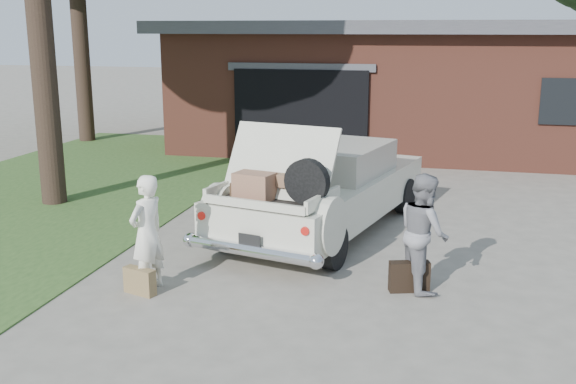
# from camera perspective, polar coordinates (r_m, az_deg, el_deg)

# --- Properties ---
(ground) EXTENTS (90.00, 90.00, 0.00)m
(ground) POSITION_cam_1_polar(r_m,az_deg,el_deg) (8.34, -0.99, -8.32)
(ground) COLOR gray
(ground) RESTS_ON ground
(grass_strip) EXTENTS (6.00, 16.00, 0.02)m
(grass_strip) POSITION_cam_1_polar(r_m,az_deg,el_deg) (13.24, -21.14, -0.86)
(grass_strip) COLOR #2D4C1E
(grass_strip) RESTS_ON ground
(house) EXTENTS (12.80, 7.80, 3.30)m
(house) POSITION_cam_1_polar(r_m,az_deg,el_deg) (19.03, 10.84, 9.06)
(house) COLOR brown
(house) RESTS_ON ground
(sedan) EXTENTS (2.86, 5.04, 1.85)m
(sedan) POSITION_cam_1_polar(r_m,az_deg,el_deg) (10.52, 3.07, 0.34)
(sedan) COLOR beige
(sedan) RESTS_ON ground
(woman_left) EXTENTS (0.49, 0.61, 1.44)m
(woman_left) POSITION_cam_1_polar(r_m,az_deg,el_deg) (8.32, -11.85, -3.43)
(woman_left) COLOR white
(woman_left) RESTS_ON ground
(woman_right) EXTENTS (0.79, 0.87, 1.45)m
(woman_right) POSITION_cam_1_polar(r_m,az_deg,el_deg) (8.32, 11.42, -3.35)
(woman_right) COLOR gray
(woman_right) RESTS_ON ground
(suitcase_left) EXTENTS (0.44, 0.25, 0.32)m
(suitcase_left) POSITION_cam_1_polar(r_m,az_deg,el_deg) (8.37, -12.44, -7.38)
(suitcase_left) COLOR olive
(suitcase_left) RESTS_ON ground
(suitcase_right) EXTENTS (0.51, 0.29, 0.38)m
(suitcase_right) POSITION_cam_1_polar(r_m,az_deg,el_deg) (8.38, 10.22, -7.06)
(suitcase_right) COLOR black
(suitcase_right) RESTS_ON ground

